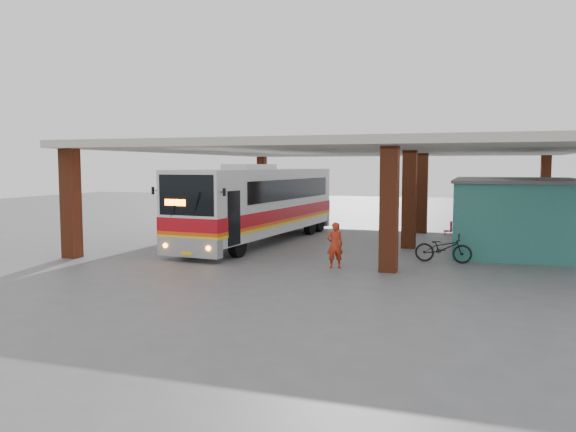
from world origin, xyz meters
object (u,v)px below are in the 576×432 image
(coach_bus, at_px, (260,204))
(motorcycle, at_px, (443,248))
(pedestrian, at_px, (335,245))
(red_chair, at_px, (450,229))

(coach_bus, height_order, motorcycle, coach_bus)
(pedestrian, bearing_deg, coach_bus, -75.26)
(motorcycle, relative_size, red_chair, 2.88)
(motorcycle, bearing_deg, pedestrian, 124.77)
(coach_bus, relative_size, red_chair, 17.79)
(coach_bus, xyz_separation_m, pedestrian, (5.08, -5.57, -1.03))
(pedestrian, xyz_separation_m, red_chair, (3.46, 11.41, -0.49))
(motorcycle, relative_size, pedestrian, 1.27)
(red_chair, bearing_deg, pedestrian, -96.58)
(motorcycle, bearing_deg, coach_bus, 71.04)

